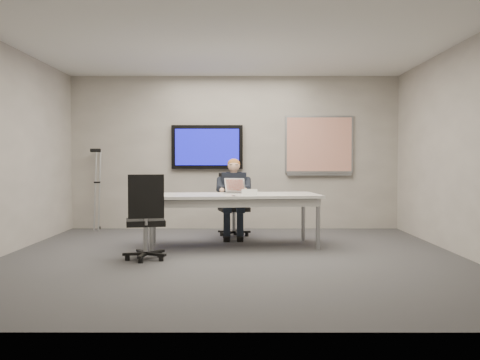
{
  "coord_description": "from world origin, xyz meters",
  "views": [
    {
      "loc": [
        0.11,
        -6.82,
        1.24
      ],
      "look_at": [
        0.1,
        0.95,
        0.97
      ],
      "focal_mm": 40.0,
      "sensor_mm": 36.0,
      "label": 1
    }
  ],
  "objects_px": {
    "conference_table": "(233,200)",
    "office_chair_far": "(233,217)",
    "office_chair_near": "(146,234)",
    "laptop": "(235,189)",
    "seated_person": "(234,206)"
  },
  "relations": [
    {
      "from": "office_chair_far",
      "to": "office_chair_near",
      "type": "relative_size",
      "value": 0.97
    },
    {
      "from": "office_chair_far",
      "to": "office_chair_near",
      "type": "distance_m",
      "value": 2.39
    },
    {
      "from": "office_chair_far",
      "to": "laptop",
      "type": "height_order",
      "value": "office_chair_far"
    },
    {
      "from": "office_chair_far",
      "to": "laptop",
      "type": "distance_m",
      "value": 0.96
    },
    {
      "from": "seated_person",
      "to": "laptop",
      "type": "xyz_separation_m",
      "value": [
        0.02,
        -0.58,
        0.3
      ]
    },
    {
      "from": "conference_table",
      "to": "office_chair_near",
      "type": "distance_m",
      "value": 1.57
    },
    {
      "from": "office_chair_near",
      "to": "laptop",
      "type": "bearing_deg",
      "value": -142.08
    },
    {
      "from": "office_chair_near",
      "to": "office_chair_far",
      "type": "bearing_deg",
      "value": -128.74
    },
    {
      "from": "office_chair_far",
      "to": "conference_table",
      "type": "bearing_deg",
      "value": -102.27
    },
    {
      "from": "conference_table",
      "to": "laptop",
      "type": "bearing_deg",
      "value": 75.99
    },
    {
      "from": "office_chair_near",
      "to": "seated_person",
      "type": "xyz_separation_m",
      "value": [
        1.08,
        1.9,
        0.18
      ]
    },
    {
      "from": "office_chair_near",
      "to": "laptop",
      "type": "xyz_separation_m",
      "value": [
        1.1,
        1.32,
        0.48
      ]
    },
    {
      "from": "conference_table",
      "to": "office_chair_far",
      "type": "height_order",
      "value": "office_chair_far"
    },
    {
      "from": "office_chair_far",
      "to": "seated_person",
      "type": "relative_size",
      "value": 0.81
    },
    {
      "from": "office_chair_near",
      "to": "seated_person",
      "type": "height_order",
      "value": "seated_person"
    }
  ]
}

